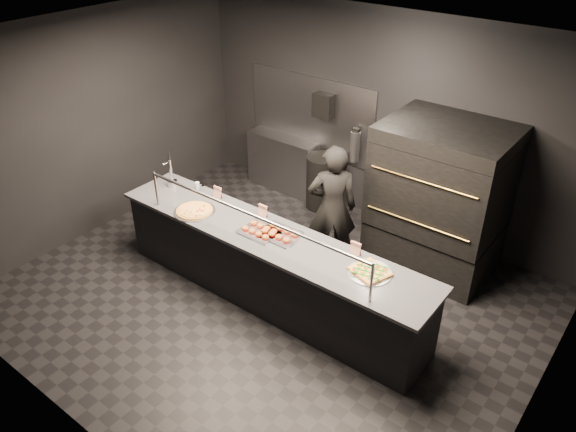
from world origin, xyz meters
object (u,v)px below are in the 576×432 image
Objects in this scene: slider_tray_a at (259,231)px; slider_tray_b at (280,234)px; prep_shelf at (283,163)px; square_pizza at (370,272)px; towel_dispenser at (324,105)px; service_counter at (269,267)px; pizza_oven at (440,198)px; fire_extinguisher at (355,146)px; worker at (332,208)px; round_pizza at (194,211)px; beer_tap at (171,176)px; trash_bin at (323,182)px.

slider_tray_b is (0.22, 0.09, 0.00)m from slider_tray_a.
square_pizza reaches higher than prep_shelf.
towel_dispenser is 0.77× the size of square_pizza.
slider_tray_b is (0.12, 0.07, 0.48)m from service_counter.
pizza_oven reaches higher than fire_extinguisher.
towel_dispenser is 2.62m from slider_tray_a.
slider_tray_a is (-0.10, -0.03, 0.48)m from service_counter.
worker reaches higher than slider_tray_b.
square_pizza reaches higher than round_pizza.
service_counter reaches higher than square_pizza.
prep_shelf is 2.27m from beer_tap.
square_pizza is (2.30, 0.23, 0.00)m from round_pizza.
fire_extinguisher is at bearing 23.48° from trash_bin.
prep_shelf is 3.68m from square_pizza.
pizza_oven reaches higher than round_pizza.
prep_shelf is 0.71× the size of worker.
pizza_oven is at bearing 92.37° from square_pizza.
pizza_oven reaches higher than towel_dispenser.
worker reaches higher than trash_bin.
fire_extinguisher is 2.65m from beer_tap.
slider_tray_a reaches higher than trash_bin.
square_pizza is 1.48m from worker.
square_pizza is (1.63, -2.32, -0.12)m from fire_extinguisher.
towel_dispenser reaches higher than worker.
fire_extinguisher is at bearing 95.87° from slider_tray_a.
worker is at bearing 87.07° from slider_tray_b.
square_pizza is (2.18, -2.31, -0.61)m from towel_dispenser.
fire_extinguisher is 0.61× the size of trash_bin.
slider_tray_b is at bearing -120.56° from pizza_oven.
beer_tap reaches higher than fire_extinguisher.
round_pizza is at bearing -137.31° from pizza_oven.
trash_bin is at bearing -156.52° from fire_extinguisher.
beer_tap is at bearing 178.89° from square_pizza.
fire_extinguisher is at bearing -108.10° from worker.
slider_tray_b is at bearing 10.68° from round_pizza.
pizza_oven is at bearing 31.02° from beer_tap.
service_counter is 0.50m from slider_tray_b.
worker is (1.77, -1.26, 0.39)m from prep_shelf.
square_pizza is (3.00, -0.06, -0.13)m from beer_tap.
square_pizza is at bearing -37.89° from prep_shelf.
slider_tray_b is (0.47, -2.34, -0.11)m from fire_extinguisher.
worker is (0.17, 1.06, 0.38)m from service_counter.
pizza_oven is 2.33m from slider_tray_a.
service_counter is 2.50m from fire_extinguisher.
service_counter is at bearing 8.32° from round_pizza.
prep_shelf is 2.61× the size of slider_tray_a.
service_counter is at bearing -71.01° from trash_bin.
slider_tray_a is 0.24m from slider_tray_b.
beer_tap is 0.98× the size of slider_tray_b.
worker is at bearing -140.78° from pizza_oven.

